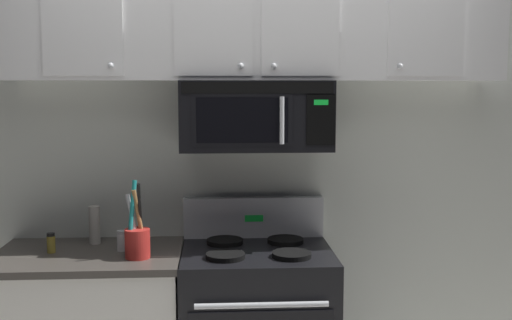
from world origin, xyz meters
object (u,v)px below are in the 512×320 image
at_px(utensil_crock_red, 137,239).
at_px(salt_shaker, 121,241).
at_px(pepper_mill, 95,225).
at_px(spice_jar, 51,243).
at_px(over_range_microwave, 255,115).

distance_m(utensil_crock_red, salt_shaker, 0.17).
distance_m(pepper_mill, spice_jar, 0.25).
bearing_deg(pepper_mill, over_range_microwave, -4.26).
distance_m(utensil_crock_red, spice_jar, 0.46).
relative_size(pepper_mill, spice_jar, 1.99).
bearing_deg(spice_jar, utensil_crock_red, -15.46).
relative_size(over_range_microwave, pepper_mill, 3.82).
height_order(salt_shaker, spice_jar, salt_shaker).
bearing_deg(utensil_crock_red, over_range_microwave, 21.21).
bearing_deg(utensil_crock_red, spice_jar, 164.54).
bearing_deg(pepper_mill, utensil_crock_red, -48.34).
bearing_deg(salt_shaker, utensil_crock_red, -54.59).
xyz_separation_m(pepper_mill, spice_jar, (-0.18, -0.17, -0.05)).
bearing_deg(spice_jar, salt_shaker, 2.11).
distance_m(over_range_microwave, pepper_mill, 1.02).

